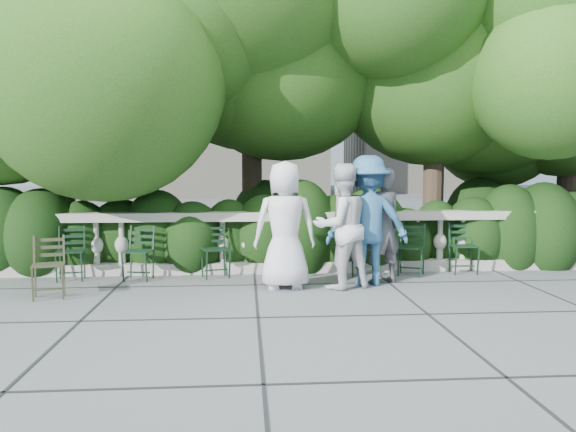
{
  "coord_description": "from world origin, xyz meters",
  "views": [
    {
      "loc": [
        -0.63,
        -7.33,
        1.73
      ],
      "look_at": [
        0.0,
        1.0,
        1.0
      ],
      "focal_mm": 35.0,
      "sensor_mm": 36.0,
      "label": 1
    }
  ],
  "objects": [
    {
      "name": "ground",
      "position": [
        0.0,
        0.0,
        0.0
      ],
      "size": [
        90.0,
        90.0,
        0.0
      ],
      "primitive_type": "plane",
      "color": "#5A5E63",
      "rests_on": "ground"
    },
    {
      "name": "balustrade",
      "position": [
        0.0,
        1.8,
        0.49
      ],
      "size": [
        12.0,
        0.44,
        1.0
      ],
      "color": "#9E998E",
      "rests_on": "ground"
    },
    {
      "name": "shrub_hedge",
      "position": [
        0.0,
        3.0,
        0.0
      ],
      "size": [
        15.0,
        2.6,
        1.7
      ],
      "primitive_type": null,
      "color": "black",
      "rests_on": "ground"
    },
    {
      "name": "tree_canopy",
      "position": [
        0.69,
        3.19,
        3.96
      ],
      "size": [
        15.04,
        6.52,
        6.78
      ],
      "color": "#3F3023",
      "rests_on": "ground"
    },
    {
      "name": "chair_a",
      "position": [
        -2.3,
        1.17,
        0.0
      ],
      "size": [
        0.51,
        0.55,
        0.84
      ],
      "primitive_type": null,
      "rotation": [
        0.0,
        0.0,
        -0.17
      ],
      "color": "black",
      "rests_on": "ground"
    },
    {
      "name": "chair_b",
      "position": [
        -3.28,
        1.23,
        0.0
      ],
      "size": [
        0.51,
        0.54,
        0.84
      ],
      "primitive_type": null,
      "rotation": [
        0.0,
        0.0,
        0.15
      ],
      "color": "black",
      "rests_on": "ground"
    },
    {
      "name": "chair_c",
      "position": [
        1.22,
        1.25,
        0.0
      ],
      "size": [
        0.61,
        0.63,
        0.84
      ],
      "primitive_type": null,
      "rotation": [
        0.0,
        0.0,
        -0.48
      ],
      "color": "black",
      "rests_on": "ground"
    },
    {
      "name": "chair_d",
      "position": [
        -1.06,
        1.28,
        0.0
      ],
      "size": [
        0.56,
        0.58,
        0.84
      ],
      "primitive_type": null,
      "rotation": [
        0.0,
        0.0,
        0.29
      ],
      "color": "black",
      "rests_on": "ground"
    },
    {
      "name": "chair_e",
      "position": [
        1.95,
        1.24,
        0.0
      ],
      "size": [
        0.59,
        0.61,
        0.84
      ],
      "primitive_type": null,
      "rotation": [
        0.0,
        0.0,
        -0.4
      ],
      "color": "black",
      "rests_on": "ground"
    },
    {
      "name": "chair_f",
      "position": [
        2.9,
        1.33,
        0.0
      ],
      "size": [
        0.46,
        0.5,
        0.84
      ],
      "primitive_type": null,
      "rotation": [
        0.0,
        0.0,
        -0.05
      ],
      "color": "black",
      "rests_on": "ground"
    },
    {
      "name": "chair_weathered",
      "position": [
        -3.19,
        0.03,
        0.0
      ],
      "size": [
        0.54,
        0.57,
        0.84
      ],
      "primitive_type": null,
      "rotation": [
        0.0,
        0.0,
        0.25
      ],
      "color": "black",
      "rests_on": "ground"
    },
    {
      "name": "person_businessman",
      "position": [
        -0.08,
        0.55,
        0.91
      ],
      "size": [
        0.9,
        0.6,
        1.82
      ],
      "primitive_type": "imported",
      "rotation": [
        0.0,
        0.0,
        3.17
      ],
      "color": "silver",
      "rests_on": "ground"
    },
    {
      "name": "person_woman_grey",
      "position": [
        1.39,
        0.82,
        0.86
      ],
      "size": [
        0.73,
        0.6,
        1.71
      ],
      "primitive_type": "imported",
      "rotation": [
        0.0,
        0.0,
        3.49
      ],
      "color": "#434349",
      "rests_on": "ground"
    },
    {
      "name": "person_casual_man",
      "position": [
        0.72,
        0.52,
        0.89
      ],
      "size": [
        1.06,
        0.95,
        1.78
      ],
      "primitive_type": "imported",
      "rotation": [
        0.0,
        0.0,
        3.53
      ],
      "color": "silver",
      "rests_on": "ground"
    },
    {
      "name": "person_older_blue",
      "position": [
        1.16,
        0.73,
        0.95
      ],
      "size": [
        1.24,
        0.73,
        1.9
      ],
      "primitive_type": "imported",
      "rotation": [
        0.0,
        0.0,
        3.16
      ],
      "color": "#2E5F8A",
      "rests_on": "ground"
    }
  ]
}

